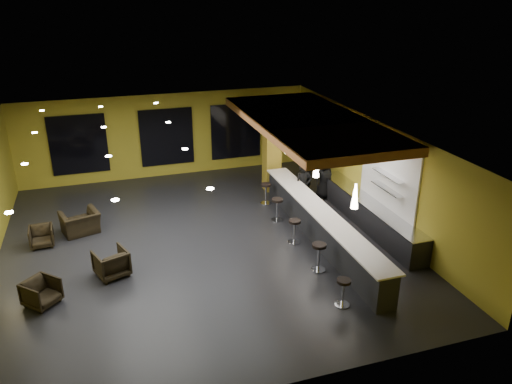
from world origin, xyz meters
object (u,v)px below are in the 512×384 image
object	(u,v)px
bar_counter	(320,226)
bar_stool_1	(319,254)
pendant_2	(287,144)
staff_b	(309,174)
column	(272,147)
pendant_0	(355,196)
armchair_a	(41,292)
staff_a	(303,186)
prep_counter	(368,214)
bar_stool_3	(277,207)
staff_c	(324,179)
bar_stool_2	(295,228)
bar_stool_0	(343,289)
armchair_b	(111,263)
armchair_c	(42,236)
bar_stool_4	(266,191)
pendant_1	(316,166)
armchair_d	(80,223)

from	to	relation	value
bar_counter	bar_stool_1	world-z (taller)	bar_counter
pendant_2	staff_b	size ratio (longest dim) A/B	0.42
column	bar_stool_1	distance (m)	6.40
pendant_0	armchair_a	bearing A→B (deg)	172.93
pendant_2	staff_a	world-z (taller)	pendant_2
prep_counter	bar_stool_3	world-z (taller)	prep_counter
staff_c	bar_stool_2	distance (m)	3.88
prep_counter	bar_stool_0	xyz separation A→B (m)	(-2.92, -3.88, 0.05)
prep_counter	bar_stool_2	bearing A→B (deg)	-172.38
armchair_b	armchair_c	world-z (taller)	armchair_b
bar_stool_4	bar_stool_0	bearing A→B (deg)	-92.02
armchair_a	armchair_b	xyz separation A→B (m)	(1.76, 0.88, 0.04)
pendant_2	bar_stool_4	bearing A→B (deg)	155.58
bar_counter	armchair_b	distance (m)	6.41
armchair_a	armchair_c	world-z (taller)	armchair_a
pendant_2	bar_counter	bearing A→B (deg)	-90.00
pendant_1	armchair_b	world-z (taller)	pendant_1
bar_stool_1	armchair_d	bearing A→B (deg)	144.80
armchair_b	bar_stool_2	distance (m)	5.59
column	armchair_a	size ratio (longest dim) A/B	4.53
pendant_0	pendant_2	bearing A→B (deg)	90.00
pendant_1	bar_stool_4	bearing A→B (deg)	103.62
pendant_1	armchair_c	distance (m)	8.83
armchair_a	bar_stool_3	size ratio (longest dim) A/B	0.96
armchair_c	staff_c	bearing A→B (deg)	1.09
armchair_d	armchair_c	bearing A→B (deg)	9.89
armchair_b	armchair_c	xyz separation A→B (m)	(-1.99, 2.46, -0.06)
staff_c	armchair_b	bearing A→B (deg)	-166.41
bar_stool_0	bar_stool_1	bearing A→B (deg)	86.02
column	staff_a	size ratio (longest dim) A/B	2.07
staff_a	bar_stool_0	distance (m)	6.13
prep_counter	armchair_b	distance (m)	8.43
armchair_c	armchair_d	world-z (taller)	armchair_d
bar_stool_3	armchair_d	bearing A→B (deg)	170.39
pendant_2	staff_a	xyz separation A→B (m)	(0.50, -0.43, -1.50)
bar_stool_2	bar_stool_3	xyz separation A→B (m)	(0.04, 1.70, 0.01)
armchair_a	bar_stool_0	distance (m)	7.65
pendant_0	column	bearing A→B (deg)	90.00
staff_b	armchair_d	xyz separation A→B (m)	(-8.44, -0.76, -0.46)
staff_c	armchair_c	xyz separation A→B (m)	(-10.00, -0.78, -0.47)
pendant_0	armchair_c	bearing A→B (deg)	152.59
armchair_a	bar_stool_0	xyz separation A→B (m)	(7.26, -2.40, 0.13)
bar_stool_2	armchair_c	bearing A→B (deg)	163.58
column	bar_stool_2	size ratio (longest dim) A/B	4.44
column	armchair_b	bearing A→B (deg)	-143.75
staff_b	bar_stool_1	size ratio (longest dim) A/B	1.96
bar_counter	prep_counter	xyz separation A→B (m)	(2.00, 0.50, -0.07)
pendant_1	armchair_b	size ratio (longest dim) A/B	0.81
column	bar_stool_4	xyz separation A→B (m)	(-0.68, -1.29, -1.24)
pendant_2	bar_stool_0	world-z (taller)	pendant_2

